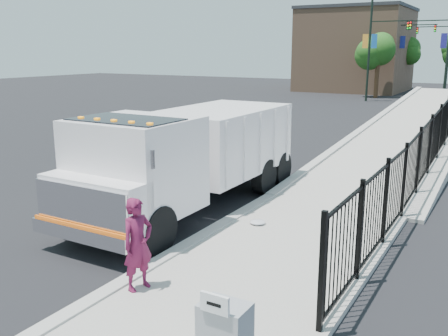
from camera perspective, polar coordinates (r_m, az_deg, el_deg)
The scene contains 16 objects.
ground at distance 10.91m, azimuth -3.60°, elevation -8.94°, with size 120.00×120.00×0.00m, color black.
sidewalk at distance 8.43m, azimuth -0.07°, elevation -15.56°, with size 3.55×12.00×0.12m, color #9E998E.
curb at distance 9.43m, azimuth -10.49°, elevation -12.37°, with size 0.30×12.00×0.16m, color #ADAAA3.
ramp at distance 24.98m, azimuth 21.56°, elevation 2.90°, with size 3.95×24.00×1.70m, color #9E998E.
iron_fence at distance 20.74m, azimuth 23.93°, elevation 3.24°, with size 0.10×28.00×1.80m, color black.
truck at distance 12.90m, azimuth -4.33°, elevation 1.69°, with size 2.68×7.96×2.73m.
worker at distance 8.67m, azimuth -9.82°, elevation -8.57°, with size 0.59×0.39×1.62m, color maroon.
arrow_sign at distance 5.55m, azimuth -1.07°, elevation -15.25°, with size 0.35×0.04×0.22m, color white.
debris at distance 11.88m, azimuth 3.86°, elevation -6.18°, with size 0.38×0.38×0.09m, color silver.
light_pole_0 at distance 42.74m, azimuth 16.69°, elevation 13.14°, with size 3.77×0.22×8.00m.
light_pole_1 at distance 42.46m, azimuth 23.83°, elevation 12.58°, with size 3.78×0.22×8.00m.
light_pole_2 at distance 49.87m, azimuth 19.64°, elevation 12.89°, with size 3.77×0.22×8.00m.
light_pole_3 at distance 53.98m, azimuth 24.02°, elevation 12.50°, with size 3.77×0.22×8.00m.
tree_0 at distance 46.08m, azimuth 17.25°, elevation 12.58°, with size 2.86×2.86×5.43m.
tree_2 at distance 55.36m, azimuth 20.27°, elevation 12.37°, with size 2.42×2.42×5.21m.
building at distance 54.39m, azimuth 14.79°, elevation 12.81°, with size 10.00×10.00×8.00m, color #8C664C.
Camera 1 is at (5.63, -8.38, 4.14)m, focal length 40.00 mm.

